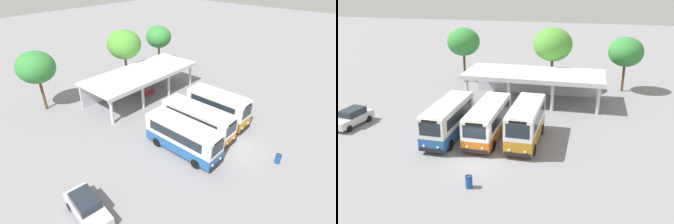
{
  "view_description": "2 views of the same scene",
  "coord_description": "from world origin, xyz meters",
  "views": [
    {
      "loc": [
        -19.39,
        -8.08,
        15.7
      ],
      "look_at": [
        -1.93,
        7.3,
        2.14
      ],
      "focal_mm": 27.66,
      "sensor_mm": 36.0,
      "label": 1
    },
    {
      "loc": [
        7.8,
        -23.96,
        13.58
      ],
      "look_at": [
        0.97,
        5.57,
        2.16
      ],
      "focal_mm": 38.95,
      "sensor_mm": 36.0,
      "label": 2
    }
  ],
  "objects": [
    {
      "name": "ground_plane",
      "position": [
        0.0,
        0.0,
        0.0
      ],
      "size": [
        180.0,
        180.0,
        0.0
      ],
      "primitive_type": "plane",
      "color": "gray"
    },
    {
      "name": "city_bus_nearest_orange",
      "position": [
        -3.83,
        3.81,
        1.78
      ],
      "size": [
        2.39,
        7.68,
        3.21
      ],
      "color": "black",
      "rests_on": "ground"
    },
    {
      "name": "city_bus_second_in_row",
      "position": [
        -0.42,
        4.58,
        1.69
      ],
      "size": [
        2.5,
        7.98,
        3.03
      ],
      "color": "black",
      "rests_on": "ground"
    },
    {
      "name": "city_bus_middle_cream",
      "position": [
        3.0,
        4.29,
        1.89
      ],
      "size": [
        2.49,
        7.07,
        3.43
      ],
      "color": "black",
      "rests_on": "ground"
    },
    {
      "name": "parked_car_flank",
      "position": [
        -13.91,
        4.33,
        0.83
      ],
      "size": [
        2.31,
        4.52,
        1.62
      ],
      "color": "black",
      "rests_on": "ground"
    },
    {
      "name": "terminal_canopy",
      "position": [
        1.96,
        16.01,
        2.69
      ],
      "size": [
        15.49,
        6.36,
        3.4
      ],
      "color": "silver",
      "rests_on": "ground"
    },
    {
      "name": "waiting_chair_end_by_column",
      "position": [
        1.08,
        14.37,
        0.52
      ],
      "size": [
        0.45,
        0.45,
        0.86
      ],
      "color": "slate",
      "rests_on": "ground"
    },
    {
      "name": "waiting_chair_second_from_end",
      "position": [
        1.73,
        14.45,
        0.52
      ],
      "size": [
        0.45,
        0.45,
        0.86
      ],
      "color": "slate",
      "rests_on": "ground"
    },
    {
      "name": "waiting_chair_middle_seat",
      "position": [
        2.38,
        14.46,
        0.52
      ],
      "size": [
        0.45,
        0.45,
        0.86
      ],
      "color": "slate",
      "rests_on": "ground"
    },
    {
      "name": "waiting_chair_fourth_seat",
      "position": [
        3.03,
        14.46,
        0.52
      ],
      "size": [
        0.45,
        0.45,
        0.86
      ],
      "color": "slate",
      "rests_on": "ground"
    },
    {
      "name": "roadside_tree_behind_canopy",
      "position": [
        3.41,
        20.11,
        5.74
      ],
      "size": [
        4.71,
        4.71,
        7.75
      ],
      "color": "brown",
      "rests_on": "ground"
    },
    {
      "name": "roadside_tree_east_of_canopy",
      "position": [
        12.07,
        21.7,
        4.89
      ],
      "size": [
        4.18,
        4.18,
        6.69
      ],
      "color": "brown",
      "rests_on": "ground"
    },
    {
      "name": "roadside_tree_west_of_canopy",
      "position": [
        -8.44,
        21.48,
        5.36
      ],
      "size": [
        4.29,
        4.29,
        7.21
      ],
      "color": "brown",
      "rests_on": "ground"
    },
    {
      "name": "litter_bin_apron",
      "position": [
        0.52,
        -3.66,
        0.46
      ],
      "size": [
        0.49,
        0.49,
        0.9
      ],
      "color": "#19478C",
      "rests_on": "ground"
    }
  ]
}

